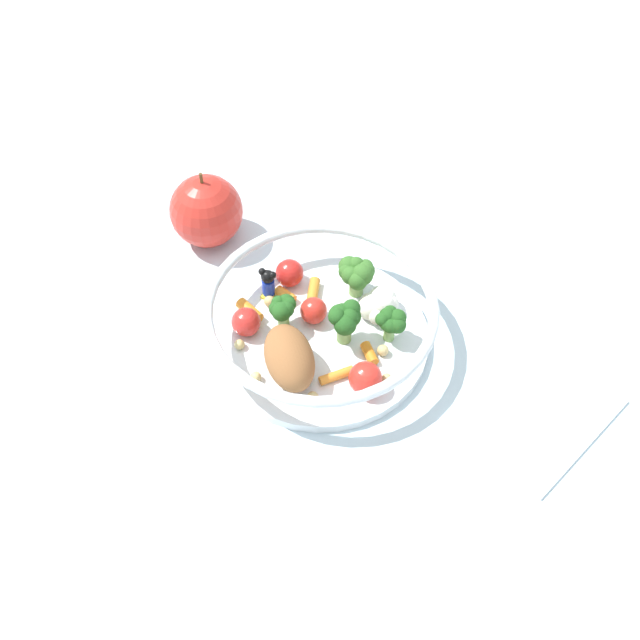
# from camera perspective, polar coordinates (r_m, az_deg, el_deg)

# --- Properties ---
(ground_plane) EXTENTS (2.40, 2.40, 0.00)m
(ground_plane) POSITION_cam_1_polar(r_m,az_deg,el_deg) (0.76, -0.70, -2.07)
(ground_plane) COLOR silver
(food_container) EXTENTS (0.23, 0.23, 0.06)m
(food_container) POSITION_cam_1_polar(r_m,az_deg,el_deg) (0.74, 0.14, -0.09)
(food_container) COLOR white
(food_container) RESTS_ON ground_plane
(loose_apple) EXTENTS (0.08, 0.08, 0.09)m
(loose_apple) POSITION_cam_1_polar(r_m,az_deg,el_deg) (0.85, -8.63, 8.19)
(loose_apple) COLOR red
(loose_apple) RESTS_ON ground_plane
(folded_napkin) EXTENTS (0.12, 0.15, 0.01)m
(folded_napkin) POSITION_cam_1_polar(r_m,az_deg,el_deg) (0.74, 16.05, -6.59)
(folded_napkin) COLOR white
(folded_napkin) RESTS_ON ground_plane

